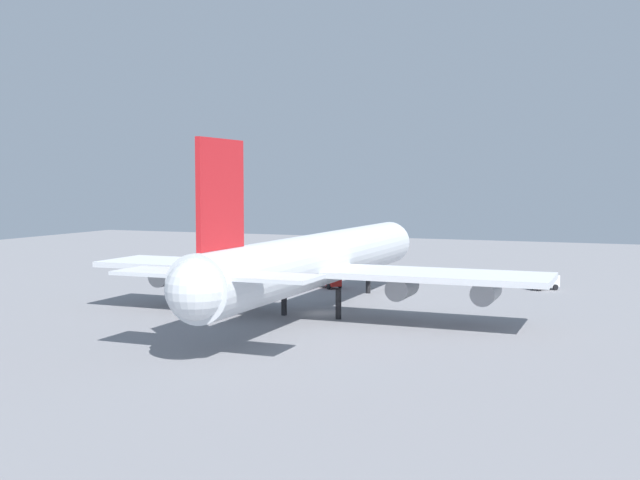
{
  "coord_description": "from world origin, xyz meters",
  "views": [
    {
      "loc": [
        -89.78,
        -36.18,
        16.44
      ],
      "look_at": [
        0.0,
        0.0,
        9.22
      ],
      "focal_mm": 43.84,
      "sensor_mm": 36.0,
      "label": 1
    }
  ],
  "objects_px": {
    "cargo_airplane": "(319,260)",
    "fuel_truck": "(545,282)",
    "safety_cone_nose": "(396,283)",
    "maintenance_van": "(331,281)"
  },
  "relations": [
    {
      "from": "cargo_airplane",
      "to": "safety_cone_nose",
      "type": "distance_m",
      "value": 30.39
    },
    {
      "from": "cargo_airplane",
      "to": "fuel_truck",
      "type": "height_order",
      "value": "cargo_airplane"
    },
    {
      "from": "cargo_airplane",
      "to": "maintenance_van",
      "type": "xyz_separation_m",
      "value": [
        22.47,
        7.2,
        -5.54
      ]
    },
    {
      "from": "maintenance_van",
      "to": "safety_cone_nose",
      "type": "bearing_deg",
      "value": -49.34
    },
    {
      "from": "cargo_airplane",
      "to": "safety_cone_nose",
      "type": "height_order",
      "value": "cargo_airplane"
    },
    {
      "from": "fuel_truck",
      "to": "safety_cone_nose",
      "type": "relative_size",
      "value": 5.98
    },
    {
      "from": "safety_cone_nose",
      "to": "cargo_airplane",
      "type": "bearing_deg",
      "value": 177.64
    },
    {
      "from": "maintenance_van",
      "to": "fuel_truck",
      "type": "height_order",
      "value": "maintenance_van"
    },
    {
      "from": "fuel_truck",
      "to": "safety_cone_nose",
      "type": "distance_m",
      "value": 22.81
    },
    {
      "from": "cargo_airplane",
      "to": "fuel_truck",
      "type": "xyz_separation_m",
      "value": [
        32.89,
        -23.8,
        -5.55
      ]
    }
  ]
}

